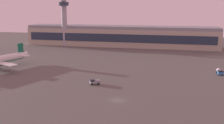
# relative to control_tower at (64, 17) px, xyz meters

# --- Properties ---
(ground_plane) EXTENTS (416.00, 416.00, 0.00)m
(ground_plane) POSITION_rel_control_tower_xyz_m (68.89, -117.71, -23.47)
(ground_plane) COLOR #56544F
(terminal_building) EXTENTS (154.15, 22.40, 16.40)m
(terminal_building) POSITION_rel_control_tower_xyz_m (44.54, 9.28, -15.38)
(terminal_building) COLOR #B2AD99
(terminal_building) RESTS_ON ground
(control_tower) EXTENTS (8.00, 8.00, 40.76)m
(control_tower) POSITION_rel_control_tower_xyz_m (0.00, 0.00, 0.00)
(control_tower) COLOR #A8A8B2
(control_tower) RESTS_ON ground
(fuel_truck) EXTENTS (2.76, 6.43, 2.35)m
(fuel_truck) POSITION_rel_control_tower_xyz_m (109.85, -71.05, -22.11)
(fuel_truck) COLOR #3372BF
(fuel_truck) RESTS_ON ground
(cargo_loader) EXTENTS (4.57, 3.72, 2.25)m
(cargo_loader) POSITION_rel_control_tower_xyz_m (55.56, -101.06, -22.29)
(cargo_loader) COLOR gray
(cargo_loader) RESTS_ON ground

